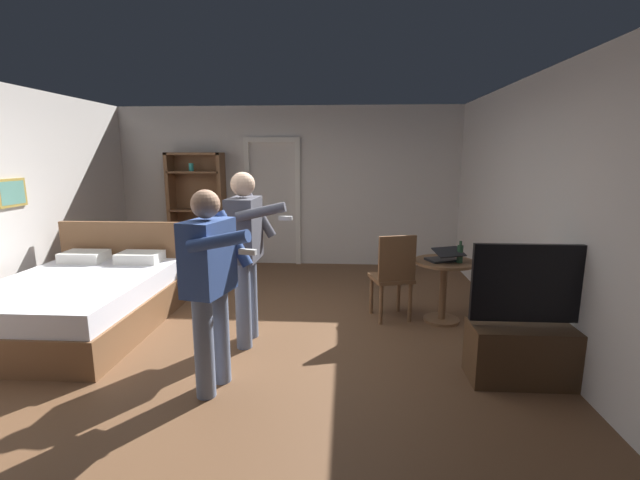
{
  "coord_description": "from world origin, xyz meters",
  "views": [
    {
      "loc": [
        0.99,
        -4.02,
        1.84
      ],
      "look_at": [
        0.73,
        0.12,
        1.02
      ],
      "focal_mm": 24.23,
      "sensor_mm": 36.0,
      "label": 1
    }
  ],
  "objects_px": {
    "person_blue_shirt": "(210,278)",
    "suitcase_small": "(199,259)",
    "bottle_on_table": "(460,254)",
    "side_table": "(444,280)",
    "laptop": "(444,257)",
    "suitcase_dark": "(206,262)",
    "person_striped_shirt": "(246,246)",
    "bookshelf": "(198,205)",
    "tv_flatscreen": "(535,342)",
    "bed": "(82,301)",
    "wooden_chair": "(393,273)"
  },
  "relations": [
    {
      "from": "suitcase_small",
      "to": "suitcase_dark",
      "type": "bearing_deg",
      "value": 19.91
    },
    {
      "from": "side_table",
      "to": "suitcase_dark",
      "type": "relative_size",
      "value": 1.17
    },
    {
      "from": "side_table",
      "to": "suitcase_small",
      "type": "bearing_deg",
      "value": 151.47
    },
    {
      "from": "side_table",
      "to": "suitcase_dark",
      "type": "xyz_separation_m",
      "value": [
        -3.33,
        1.91,
        -0.32
      ]
    },
    {
      "from": "side_table",
      "to": "bottle_on_table",
      "type": "distance_m",
      "value": 0.36
    },
    {
      "from": "person_blue_shirt",
      "to": "bookshelf",
      "type": "bearing_deg",
      "value": 110.36
    },
    {
      "from": "laptop",
      "to": "side_table",
      "type": "bearing_deg",
      "value": 70.6
    },
    {
      "from": "bed",
      "to": "suitcase_dark",
      "type": "height_order",
      "value": "bed"
    },
    {
      "from": "suitcase_dark",
      "to": "person_striped_shirt",
      "type": "bearing_deg",
      "value": -64.22
    },
    {
      "from": "tv_flatscreen",
      "to": "bottle_on_table",
      "type": "distance_m",
      "value": 1.34
    },
    {
      "from": "bed",
      "to": "person_blue_shirt",
      "type": "height_order",
      "value": "person_blue_shirt"
    },
    {
      "from": "suitcase_small",
      "to": "bottle_on_table",
      "type": "bearing_deg",
      "value": -28.1
    },
    {
      "from": "laptop",
      "to": "bed",
      "type": "bearing_deg",
      "value": -174.25
    },
    {
      "from": "bottle_on_table",
      "to": "person_blue_shirt",
      "type": "bearing_deg",
      "value": -146.49
    },
    {
      "from": "person_blue_shirt",
      "to": "suitcase_small",
      "type": "bearing_deg",
      "value": 110.98
    },
    {
      "from": "wooden_chair",
      "to": "person_striped_shirt",
      "type": "bearing_deg",
      "value": -155.59
    },
    {
      "from": "bookshelf",
      "to": "side_table",
      "type": "relative_size",
      "value": 2.69
    },
    {
      "from": "wooden_chair",
      "to": "suitcase_dark",
      "type": "distance_m",
      "value": 3.39
    },
    {
      "from": "bed",
      "to": "bottle_on_table",
      "type": "height_order",
      "value": "bed"
    },
    {
      "from": "bottle_on_table",
      "to": "suitcase_small",
      "type": "distance_m",
      "value": 4.11
    },
    {
      "from": "bottle_on_table",
      "to": "suitcase_dark",
      "type": "distance_m",
      "value": 4.05
    },
    {
      "from": "side_table",
      "to": "wooden_chair",
      "type": "height_order",
      "value": "wooden_chair"
    },
    {
      "from": "laptop",
      "to": "suitcase_dark",
      "type": "relative_size",
      "value": 0.71
    },
    {
      "from": "suitcase_dark",
      "to": "suitcase_small",
      "type": "relative_size",
      "value": 0.96
    },
    {
      "from": "bed",
      "to": "side_table",
      "type": "bearing_deg",
      "value": 6.31
    },
    {
      "from": "bed",
      "to": "suitcase_small",
      "type": "distance_m",
      "value": 2.35
    },
    {
      "from": "bookshelf",
      "to": "laptop",
      "type": "bearing_deg",
      "value": -34.03
    },
    {
      "from": "tv_flatscreen",
      "to": "person_striped_shirt",
      "type": "height_order",
      "value": "person_striped_shirt"
    },
    {
      "from": "bed",
      "to": "wooden_chair",
      "type": "height_order",
      "value": "bed"
    },
    {
      "from": "laptop",
      "to": "bookshelf",
      "type": "bearing_deg",
      "value": 145.97
    },
    {
      "from": "side_table",
      "to": "laptop",
      "type": "height_order",
      "value": "laptop"
    },
    {
      "from": "tv_flatscreen",
      "to": "suitcase_dark",
      "type": "height_order",
      "value": "tv_flatscreen"
    },
    {
      "from": "suitcase_small",
      "to": "bed",
      "type": "bearing_deg",
      "value": -101.35
    },
    {
      "from": "bookshelf",
      "to": "wooden_chair",
      "type": "bearing_deg",
      "value": -38.07
    },
    {
      "from": "tv_flatscreen",
      "to": "side_table",
      "type": "relative_size",
      "value": 1.66
    },
    {
      "from": "tv_flatscreen",
      "to": "laptop",
      "type": "xyz_separation_m",
      "value": [
        -0.48,
        1.26,
        0.41
      ]
    },
    {
      "from": "bottle_on_table",
      "to": "laptop",
      "type": "bearing_deg",
      "value": 165.51
    },
    {
      "from": "bookshelf",
      "to": "suitcase_small",
      "type": "height_order",
      "value": "bookshelf"
    },
    {
      "from": "bookshelf",
      "to": "side_table",
      "type": "bearing_deg",
      "value": -33.48
    },
    {
      "from": "bookshelf",
      "to": "wooden_chair",
      "type": "xyz_separation_m",
      "value": [
        3.02,
        -2.37,
        -0.48
      ]
    },
    {
      "from": "tv_flatscreen",
      "to": "side_table",
      "type": "bearing_deg",
      "value": 109.63
    },
    {
      "from": "bookshelf",
      "to": "bottle_on_table",
      "type": "relative_size",
      "value": 7.92
    },
    {
      "from": "laptop",
      "to": "bottle_on_table",
      "type": "bearing_deg",
      "value": -14.49
    },
    {
      "from": "laptop",
      "to": "bottle_on_table",
      "type": "xyz_separation_m",
      "value": [
        0.15,
        -0.04,
        0.05
      ]
    },
    {
      "from": "side_table",
      "to": "laptop",
      "type": "relative_size",
      "value": 1.66
    },
    {
      "from": "side_table",
      "to": "wooden_chair",
      "type": "relative_size",
      "value": 0.71
    },
    {
      "from": "laptop",
      "to": "person_blue_shirt",
      "type": "bearing_deg",
      "value": -143.88
    },
    {
      "from": "bottle_on_table",
      "to": "person_blue_shirt",
      "type": "relative_size",
      "value": 0.15
    },
    {
      "from": "bookshelf",
      "to": "tv_flatscreen",
      "type": "bearing_deg",
      "value": -42.19
    },
    {
      "from": "person_striped_shirt",
      "to": "suitcase_dark",
      "type": "xyz_separation_m",
      "value": [
        -1.28,
        2.59,
        -0.83
      ]
    }
  ]
}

